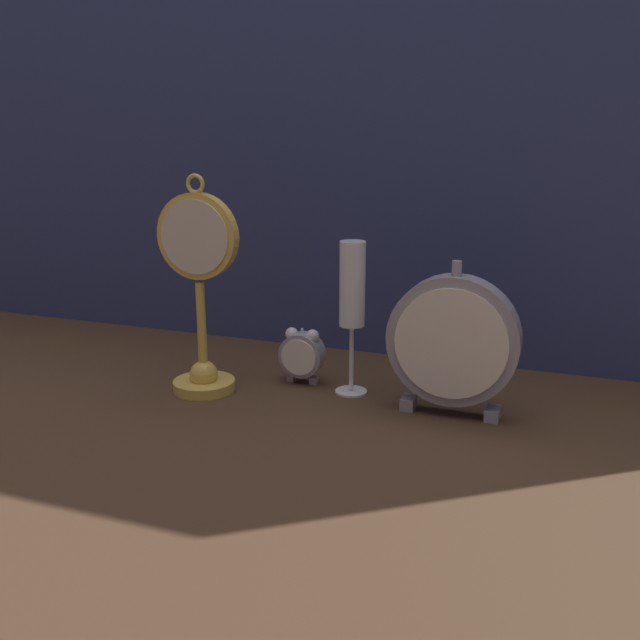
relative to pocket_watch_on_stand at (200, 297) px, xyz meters
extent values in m
plane|color=#422D1E|center=(0.18, -0.04, -0.15)|extent=(4.00, 4.00, 0.00)
cube|color=navy|center=(0.18, 0.28, 0.22)|extent=(1.80, 0.01, 0.75)
cylinder|color=gold|center=(0.00, 0.00, -0.14)|extent=(0.10, 0.10, 0.02)
sphere|color=gold|center=(0.00, 0.00, -0.12)|extent=(0.04, 0.04, 0.04)
cylinder|color=gold|center=(0.00, 0.00, -0.06)|extent=(0.01, 0.01, 0.16)
cylinder|color=gold|center=(0.00, 0.00, 0.09)|extent=(0.13, 0.02, 0.13)
cylinder|color=beige|center=(0.00, -0.01, 0.09)|extent=(0.11, 0.00, 0.11)
torus|color=gold|center=(0.00, 0.00, 0.17)|extent=(0.03, 0.01, 0.03)
cube|color=gray|center=(0.11, 0.09, -0.14)|extent=(0.01, 0.01, 0.01)
cube|color=gray|center=(0.15, 0.09, -0.14)|extent=(0.01, 0.01, 0.01)
cylinder|color=gray|center=(0.13, 0.09, -0.10)|extent=(0.07, 0.03, 0.07)
cylinder|color=silver|center=(0.13, 0.07, -0.10)|extent=(0.06, 0.00, 0.06)
sphere|color=silver|center=(0.11, 0.09, -0.07)|extent=(0.02, 0.02, 0.02)
sphere|color=silver|center=(0.15, 0.09, -0.07)|extent=(0.02, 0.02, 0.02)
cylinder|color=silver|center=(0.13, 0.09, -0.07)|extent=(0.00, 0.00, 0.01)
cube|color=gray|center=(0.32, 0.04, -0.14)|extent=(0.02, 0.03, 0.02)
cube|color=gray|center=(0.44, 0.04, -0.14)|extent=(0.02, 0.03, 0.02)
cylinder|color=gray|center=(0.38, 0.04, -0.04)|extent=(0.19, 0.04, 0.19)
cylinder|color=silver|center=(0.38, 0.02, -0.04)|extent=(0.16, 0.00, 0.16)
cylinder|color=gray|center=(0.38, 0.04, 0.06)|extent=(0.01, 0.01, 0.02)
cylinder|color=silver|center=(0.22, 0.07, -0.15)|extent=(0.05, 0.05, 0.01)
cylinder|color=silver|center=(0.22, 0.07, -0.09)|extent=(0.01, 0.01, 0.10)
cylinder|color=white|center=(0.22, 0.07, 0.02)|extent=(0.04, 0.04, 0.13)
cylinder|color=beige|center=(0.22, 0.07, 0.00)|extent=(0.03, 0.03, 0.08)
camera|label=1|loc=(0.54, -0.92, 0.25)|focal=40.00mm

